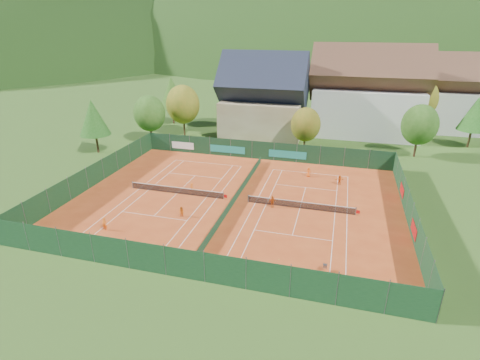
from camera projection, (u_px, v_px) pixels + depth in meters
name	position (u px, v px, depth m)	size (l,w,h in m)	color
ground	(236.00, 201.00, 46.79)	(600.00, 600.00, 0.00)	#2D5119
clay_pad	(236.00, 201.00, 46.78)	(40.00, 32.00, 0.01)	#B3431A
court_markings_left	(177.00, 193.00, 48.73)	(11.03, 23.83, 0.00)	white
court_markings_right	(300.00, 208.00, 44.83)	(11.03, 23.83, 0.00)	white
tennis_net_left	(178.00, 190.00, 48.50)	(13.30, 0.10, 1.02)	#59595B
tennis_net_right	(301.00, 205.00, 44.60)	(13.30, 0.10, 1.02)	#59595B
court_divider	(236.00, 197.00, 46.59)	(0.03, 28.80, 1.00)	#153C23
fence_north	(260.00, 150.00, 60.54)	(40.00, 0.10, 3.00)	#12321C
fence_south	(184.00, 264.00, 31.98)	(40.00, 0.04, 3.00)	#153A1E
fence_west	(95.00, 174.00, 51.09)	(0.04, 32.00, 3.00)	#15391C
fence_east	(409.00, 209.00, 41.38)	(0.09, 32.00, 3.00)	#153A1E
chalet	(264.00, 102.00, 71.62)	(16.20, 12.00, 16.00)	tan
hotel_block_a	(367.00, 97.00, 72.02)	(21.60, 11.00, 17.25)	silver
hotel_block_b	(437.00, 97.00, 76.01)	(17.28, 10.00, 15.50)	silver
tree_west_front	(149.00, 113.00, 67.84)	(5.72, 5.72, 8.69)	#4C2C1B
tree_west_mid	(183.00, 104.00, 71.94)	(6.44, 6.44, 9.78)	#442F18
tree_west_back	(172.00, 93.00, 80.26)	(5.60, 5.60, 10.00)	#4B2D1A
tree_center	(306.00, 125.00, 63.05)	(5.01, 5.01, 7.60)	#4B311B
tree_east_front	(420.00, 125.00, 60.17)	(5.72, 5.72, 8.69)	#402717
tree_east_mid	(475.00, 114.00, 64.58)	(5.04, 5.04, 9.00)	#412D17
tree_west_side	(93.00, 118.00, 61.94)	(5.04, 5.04, 9.00)	#482D19
tree_east_back	(419.00, 99.00, 73.38)	(7.15, 7.15, 10.86)	#482C19
mountain_backdrop	(366.00, 116.00, 262.73)	(820.00, 530.00, 242.00)	black
ball_hopper	(325.00, 266.00, 33.28)	(0.34, 0.34, 0.80)	slate
loose_ball_0	(138.00, 211.00, 44.05)	(0.07, 0.07, 0.07)	#CCD833
loose_ball_1	(279.00, 259.00, 35.11)	(0.07, 0.07, 0.07)	#CCD833
loose_ball_2	(252.00, 185.00, 51.13)	(0.07, 0.07, 0.07)	#CCD833
player_left_near	(105.00, 224.00, 39.79)	(0.55, 0.36, 1.50)	orange
player_left_mid	(182.00, 212.00, 42.58)	(0.63, 0.49, 1.30)	orange
player_left_far	(192.00, 187.00, 49.11)	(0.77, 0.44, 1.19)	orange
player_right_near	(272.00, 202.00, 44.80)	(0.90, 0.37, 1.53)	#CD5612
player_right_far_a	(308.00, 172.00, 53.86)	(0.69, 0.45, 1.41)	orange
player_right_far_b	(339.00, 180.00, 51.17)	(1.28, 0.41, 1.38)	orange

